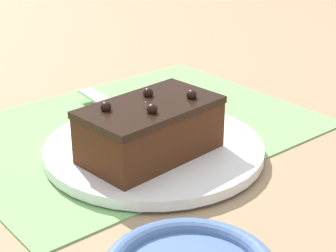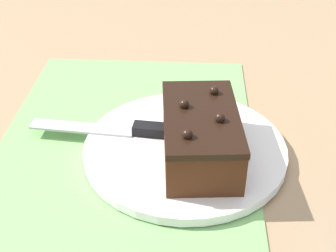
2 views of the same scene
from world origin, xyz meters
The scene contains 5 objects.
ground_plane centered at (0.00, 0.00, 0.00)m, with size 3.00×3.00×0.00m, color #9E7F5B.
placemat_woven centered at (0.00, 0.00, 0.00)m, with size 0.46×0.34×0.00m, color #7AB266.
cake_plate centered at (-0.03, -0.08, 0.01)m, with size 0.26×0.26×0.01m.
chocolate_cake centered at (-0.05, -0.10, 0.05)m, with size 0.16×0.10×0.07m.
serving_knife centered at (0.00, -0.01, 0.02)m, with size 0.04×0.21×0.01m.
Camera 2 is at (-0.51, -0.09, 0.38)m, focal length 50.00 mm.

